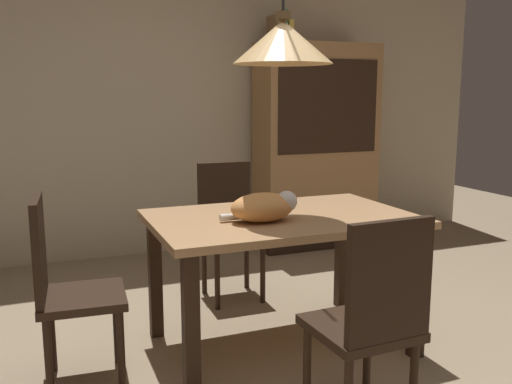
{
  "coord_description": "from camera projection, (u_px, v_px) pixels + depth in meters",
  "views": [
    {
      "loc": [
        -1.1,
        -2.18,
        1.39
      ],
      "look_at": [
        0.05,
        0.67,
        0.85
      ],
      "focal_mm": 38.7,
      "sensor_mm": 36.0,
      "label": 1
    }
  ],
  "objects": [
    {
      "name": "book_yellow_short",
      "position": [
        287.0,
        31.0,
        4.79
      ],
      "size": [
        0.04,
        0.2,
        0.18
      ],
      "primitive_type": "cube",
      "color": "gold",
      "rests_on": "hutch_bookcase"
    },
    {
      "name": "pendant_lamp",
      "position": [
        283.0,
        41.0,
        2.83
      ],
      "size": [
        0.52,
        0.52,
        1.3
      ],
      "color": "#E5B775"
    },
    {
      "name": "book_brown_thick",
      "position": [
        275.0,
        28.0,
        4.75
      ],
      "size": [
        0.06,
        0.24,
        0.22
      ],
      "primitive_type": "cube",
      "color": "brown",
      "rests_on": "hutch_bookcase"
    },
    {
      "name": "cat_sleeping",
      "position": [
        264.0,
        207.0,
        2.82
      ],
      "size": [
        0.39,
        0.23,
        0.16
      ],
      "color": "#E59951",
      "rests_on": "dining_table"
    },
    {
      "name": "hutch_bookcase",
      "position": [
        316.0,
        151.0,
        5.08
      ],
      "size": [
        1.12,
        0.45,
        1.85
      ],
      "color": "#A87A4C",
      "rests_on": "ground"
    },
    {
      "name": "chair_left_side",
      "position": [
        64.0,
        283.0,
        2.62
      ],
      "size": [
        0.43,
        0.43,
        0.93
      ],
      "color": "black",
      "rests_on": "ground"
    },
    {
      "name": "book_green_slim",
      "position": [
        282.0,
        26.0,
        4.77
      ],
      "size": [
        0.03,
        0.2,
        0.26
      ],
      "primitive_type": "cube",
      "color": "#427A4C",
      "rests_on": "hutch_bookcase"
    },
    {
      "name": "chair_near_front",
      "position": [
        372.0,
        316.0,
        2.22
      ],
      "size": [
        0.42,
        0.42,
        0.93
      ],
      "color": "black",
      "rests_on": "ground"
    },
    {
      "name": "back_wall",
      "position": [
        167.0,
        89.0,
        4.81
      ],
      "size": [
        6.4,
        0.1,
        2.9
      ],
      "primitive_type": "cube",
      "color": "beige",
      "rests_on": "ground"
    },
    {
      "name": "dining_table",
      "position": [
        281.0,
        233.0,
        3.0
      ],
      "size": [
        1.4,
        0.9,
        0.75
      ],
      "color": "tan",
      "rests_on": "ground"
    },
    {
      "name": "chair_far_back",
      "position": [
        229.0,
        224.0,
        3.83
      ],
      "size": [
        0.41,
        0.41,
        0.93
      ],
      "color": "black",
      "rests_on": "ground"
    }
  ]
}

